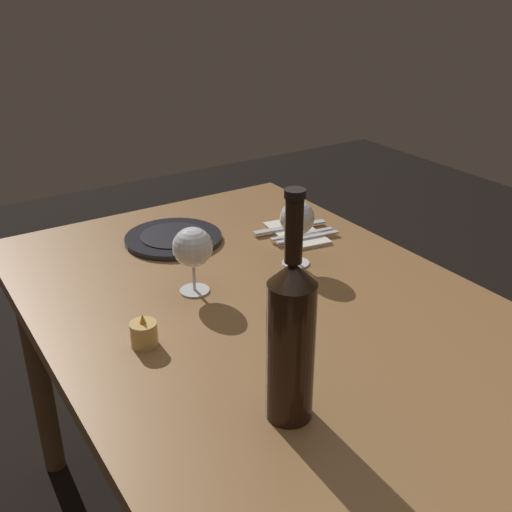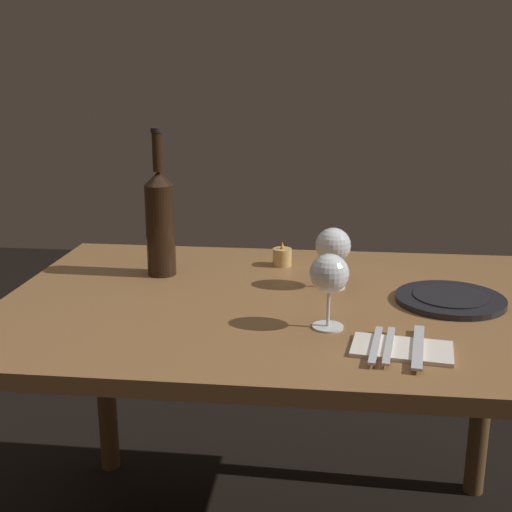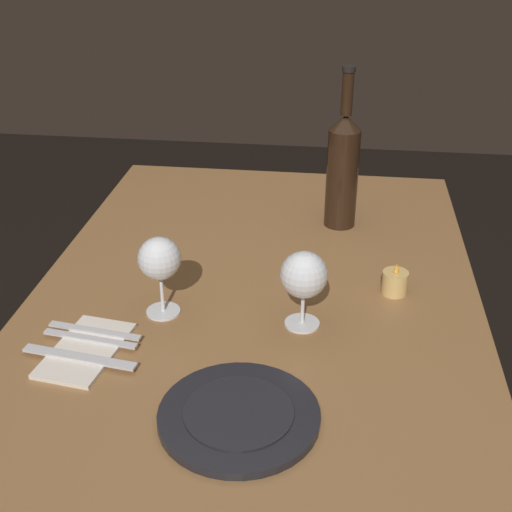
{
  "view_description": "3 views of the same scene",
  "coord_description": "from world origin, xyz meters",
  "px_view_note": "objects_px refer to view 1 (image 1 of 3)",
  "views": [
    {
      "loc": [
        -0.96,
        0.63,
        1.4
      ],
      "look_at": [
        0.02,
        0.0,
        0.84
      ],
      "focal_mm": 43.27,
      "sensor_mm": 36.0,
      "label": 1
    },
    {
      "loc": [
        0.11,
        -1.46,
        1.26
      ],
      "look_at": [
        -0.05,
        -0.05,
        0.86
      ],
      "focal_mm": 46.35,
      "sensor_mm": 36.0,
      "label": 2
    },
    {
      "loc": [
        1.19,
        0.15,
        1.46
      ],
      "look_at": [
        0.01,
        0.0,
        0.82
      ],
      "focal_mm": 48.07,
      "sensor_mm": 36.0,
      "label": 3
    }
  ],
  "objects_px": {
    "fork_outer": "(308,237)",
    "table_knife": "(290,227)",
    "wine_glass_left": "(193,248)",
    "folded_napkin": "(296,233)",
    "wine_bottle": "(291,338)",
    "dinner_plate": "(173,238)",
    "wine_glass_right": "(297,220)",
    "fork_inner": "(302,234)",
    "votive_candle": "(144,335)"
  },
  "relations": [
    {
      "from": "wine_glass_left",
      "to": "folded_napkin",
      "type": "relative_size",
      "value": 0.74
    },
    {
      "from": "votive_candle",
      "to": "table_knife",
      "type": "height_order",
      "value": "votive_candle"
    },
    {
      "from": "wine_bottle",
      "to": "dinner_plate",
      "type": "height_order",
      "value": "wine_bottle"
    },
    {
      "from": "wine_bottle",
      "to": "dinner_plate",
      "type": "distance_m",
      "value": 0.74
    },
    {
      "from": "table_knife",
      "to": "votive_candle",
      "type": "bearing_deg",
      "value": 118.74
    },
    {
      "from": "wine_glass_right",
      "to": "table_knife",
      "type": "height_order",
      "value": "wine_glass_right"
    },
    {
      "from": "dinner_plate",
      "to": "table_knife",
      "type": "bearing_deg",
      "value": -110.2
    },
    {
      "from": "fork_outer",
      "to": "fork_inner",
      "type": "bearing_deg",
      "value": 0.0
    },
    {
      "from": "fork_inner",
      "to": "wine_glass_right",
      "type": "bearing_deg",
      "value": 138.31
    },
    {
      "from": "votive_candle",
      "to": "table_knife",
      "type": "xyz_separation_m",
      "value": [
        0.3,
        -0.55,
        -0.01
      ]
    },
    {
      "from": "folded_napkin",
      "to": "table_knife",
      "type": "height_order",
      "value": "table_knife"
    },
    {
      "from": "wine_glass_right",
      "to": "fork_inner",
      "type": "bearing_deg",
      "value": -41.69
    },
    {
      "from": "wine_glass_left",
      "to": "table_knife",
      "type": "bearing_deg",
      "value": -66.16
    },
    {
      "from": "wine_glass_right",
      "to": "fork_inner",
      "type": "distance_m",
      "value": 0.19
    },
    {
      "from": "dinner_plate",
      "to": "fork_outer",
      "type": "height_order",
      "value": "dinner_plate"
    },
    {
      "from": "folded_napkin",
      "to": "fork_inner",
      "type": "bearing_deg",
      "value": 180.0
    },
    {
      "from": "wine_bottle",
      "to": "dinner_plate",
      "type": "xyz_separation_m",
      "value": [
        0.72,
        -0.14,
        -0.14
      ]
    },
    {
      "from": "fork_outer",
      "to": "table_knife",
      "type": "xyz_separation_m",
      "value": [
        0.08,
        0.0,
        0.0
      ]
    },
    {
      "from": "folded_napkin",
      "to": "table_knife",
      "type": "bearing_deg",
      "value": 0.0
    },
    {
      "from": "wine_glass_left",
      "to": "votive_candle",
      "type": "bearing_deg",
      "value": 127.73
    },
    {
      "from": "votive_candle",
      "to": "fork_outer",
      "type": "xyz_separation_m",
      "value": [
        0.22,
        -0.55,
        -0.01
      ]
    },
    {
      "from": "wine_glass_right",
      "to": "wine_bottle",
      "type": "bearing_deg",
      "value": 143.08
    },
    {
      "from": "dinner_plate",
      "to": "fork_outer",
      "type": "distance_m",
      "value": 0.35
    },
    {
      "from": "wine_glass_left",
      "to": "wine_glass_right",
      "type": "height_order",
      "value": "wine_glass_right"
    },
    {
      "from": "fork_inner",
      "to": "fork_outer",
      "type": "relative_size",
      "value": 1.0
    },
    {
      "from": "folded_napkin",
      "to": "fork_inner",
      "type": "distance_m",
      "value": 0.03
    },
    {
      "from": "fork_inner",
      "to": "fork_outer",
      "type": "height_order",
      "value": "same"
    },
    {
      "from": "wine_glass_left",
      "to": "wine_bottle",
      "type": "relative_size",
      "value": 0.4
    },
    {
      "from": "folded_napkin",
      "to": "wine_glass_left",
      "type": "bearing_deg",
      "value": 109.88
    },
    {
      "from": "fork_inner",
      "to": "table_knife",
      "type": "xyz_separation_m",
      "value": [
        0.05,
        0.0,
        0.0
      ]
    },
    {
      "from": "fork_outer",
      "to": "folded_napkin",
      "type": "bearing_deg",
      "value": 0.0
    },
    {
      "from": "dinner_plate",
      "to": "fork_outer",
      "type": "bearing_deg",
      "value": -122.62
    },
    {
      "from": "wine_glass_right",
      "to": "votive_candle",
      "type": "relative_size",
      "value": 2.38
    },
    {
      "from": "fork_inner",
      "to": "folded_napkin",
      "type": "bearing_deg",
      "value": 0.0
    },
    {
      "from": "votive_candle",
      "to": "dinner_plate",
      "type": "bearing_deg",
      "value": -31.96
    },
    {
      "from": "wine_glass_right",
      "to": "fork_inner",
      "type": "height_order",
      "value": "wine_glass_right"
    },
    {
      "from": "fork_inner",
      "to": "fork_outer",
      "type": "distance_m",
      "value": 0.02
    },
    {
      "from": "wine_bottle",
      "to": "fork_inner",
      "type": "distance_m",
      "value": 0.72
    },
    {
      "from": "wine_glass_right",
      "to": "table_knife",
      "type": "relative_size",
      "value": 0.76
    },
    {
      "from": "votive_candle",
      "to": "folded_napkin",
      "type": "height_order",
      "value": "votive_candle"
    },
    {
      "from": "wine_glass_left",
      "to": "fork_outer",
      "type": "bearing_deg",
      "value": -77.18
    },
    {
      "from": "wine_glass_left",
      "to": "wine_bottle",
      "type": "distance_m",
      "value": 0.45
    },
    {
      "from": "fork_outer",
      "to": "table_knife",
      "type": "bearing_deg",
      "value": 0.0
    },
    {
      "from": "votive_candle",
      "to": "fork_inner",
      "type": "relative_size",
      "value": 0.37
    },
    {
      "from": "wine_glass_right",
      "to": "votive_candle",
      "type": "bearing_deg",
      "value": 106.17
    },
    {
      "from": "wine_glass_right",
      "to": "wine_bottle",
      "type": "height_order",
      "value": "wine_bottle"
    },
    {
      "from": "folded_napkin",
      "to": "fork_inner",
      "type": "height_order",
      "value": "fork_inner"
    },
    {
      "from": "fork_outer",
      "to": "wine_glass_left",
      "type": "bearing_deg",
      "value": 102.82
    },
    {
      "from": "fork_inner",
      "to": "wine_bottle",
      "type": "bearing_deg",
      "value": 142.02
    },
    {
      "from": "folded_napkin",
      "to": "wine_glass_right",
      "type": "bearing_deg",
      "value": 143.71
    }
  ]
}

